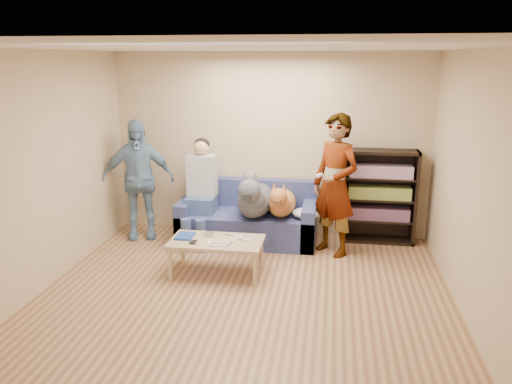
% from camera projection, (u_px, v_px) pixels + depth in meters
% --- Properties ---
extents(ground, '(5.00, 5.00, 0.00)m').
position_uv_depth(ground, '(238.00, 312.00, 5.09)').
color(ground, brown).
rests_on(ground, ground).
extents(ceiling, '(5.00, 5.00, 0.00)m').
position_uv_depth(ceiling, '(235.00, 47.00, 4.41)').
color(ceiling, white).
rests_on(ceiling, ground).
extents(wall_back, '(4.50, 0.00, 4.50)m').
position_uv_depth(wall_back, '(270.00, 145.00, 7.13)').
color(wall_back, tan).
rests_on(wall_back, ground).
extents(wall_front, '(4.50, 0.00, 4.50)m').
position_uv_depth(wall_front, '(137.00, 322.00, 2.37)').
color(wall_front, tan).
rests_on(wall_front, ground).
extents(wall_left, '(0.00, 5.00, 5.00)m').
position_uv_depth(wall_left, '(20.00, 180.00, 5.08)').
color(wall_left, tan).
rests_on(wall_left, ground).
extents(wall_right, '(0.00, 5.00, 5.00)m').
position_uv_depth(wall_right, '(486.00, 199.00, 4.42)').
color(wall_right, tan).
rests_on(wall_right, ground).
extents(blanket, '(0.38, 0.32, 0.13)m').
position_uv_depth(blanket, '(307.00, 213.00, 6.68)').
color(blanket, '#B6B5BA').
rests_on(blanket, sofa).
extents(person_standing_right, '(0.80, 0.77, 1.85)m').
position_uv_depth(person_standing_right, '(335.00, 185.00, 6.41)').
color(person_standing_right, gray).
rests_on(person_standing_right, ground).
extents(person_standing_left, '(1.08, 0.72, 1.70)m').
position_uv_depth(person_standing_left, '(138.00, 180.00, 7.01)').
color(person_standing_left, '#7498BA').
rests_on(person_standing_left, ground).
extents(held_controller, '(0.08, 0.13, 0.03)m').
position_uv_depth(held_controller, '(319.00, 175.00, 6.20)').
color(held_controller, white).
rests_on(held_controller, person_standing_right).
extents(notebook_blue, '(0.20, 0.26, 0.03)m').
position_uv_depth(notebook_blue, '(185.00, 236.00, 6.01)').
color(notebook_blue, '#1A4194').
rests_on(notebook_blue, coffee_table).
extents(papers, '(0.26, 0.20, 0.02)m').
position_uv_depth(papers, '(219.00, 243.00, 5.80)').
color(papers, silver).
rests_on(papers, coffee_table).
extents(magazine, '(0.22, 0.17, 0.01)m').
position_uv_depth(magazine, '(221.00, 241.00, 5.81)').
color(magazine, '#A99E87').
rests_on(magazine, coffee_table).
extents(camera_silver, '(0.11, 0.06, 0.05)m').
position_uv_depth(camera_silver, '(209.00, 234.00, 6.03)').
color(camera_silver, '#ACADB0').
rests_on(camera_silver, coffee_table).
extents(controller_a, '(0.04, 0.13, 0.03)m').
position_uv_depth(controller_a, '(241.00, 237.00, 5.95)').
color(controller_a, silver).
rests_on(controller_a, coffee_table).
extents(controller_b, '(0.09, 0.06, 0.03)m').
position_uv_depth(controller_b, '(247.00, 240.00, 5.87)').
color(controller_b, white).
rests_on(controller_b, coffee_table).
extents(headphone_cup_a, '(0.07, 0.07, 0.02)m').
position_uv_depth(headphone_cup_a, '(233.00, 241.00, 5.85)').
color(headphone_cup_a, silver).
rests_on(headphone_cup_a, coffee_table).
extents(headphone_cup_b, '(0.07, 0.07, 0.02)m').
position_uv_depth(headphone_cup_b, '(234.00, 239.00, 5.93)').
color(headphone_cup_b, silver).
rests_on(headphone_cup_b, coffee_table).
extents(pen_orange, '(0.13, 0.06, 0.01)m').
position_uv_depth(pen_orange, '(212.00, 245.00, 5.75)').
color(pen_orange, orange).
rests_on(pen_orange, coffee_table).
extents(pen_black, '(0.13, 0.08, 0.01)m').
position_uv_depth(pen_black, '(229.00, 235.00, 6.06)').
color(pen_black, black).
rests_on(pen_black, coffee_table).
extents(wallet, '(0.07, 0.12, 0.02)m').
position_uv_depth(wallet, '(193.00, 242.00, 5.82)').
color(wallet, black).
rests_on(wallet, coffee_table).
extents(sofa, '(1.90, 0.85, 0.82)m').
position_uv_depth(sofa, '(248.00, 221.00, 7.05)').
color(sofa, '#515B93').
rests_on(sofa, ground).
extents(person_seated, '(0.40, 0.73, 1.47)m').
position_uv_depth(person_seated, '(200.00, 187.00, 6.90)').
color(person_seated, '#415F8F').
rests_on(person_seated, sofa).
extents(dog_gray, '(0.48, 1.28, 0.70)m').
position_uv_depth(dog_gray, '(255.00, 199.00, 6.71)').
color(dog_gray, '#474950').
rests_on(dog_gray, sofa).
extents(dog_tan, '(0.38, 1.15, 0.55)m').
position_uv_depth(dog_tan, '(281.00, 202.00, 6.74)').
color(dog_tan, '#B87F38').
rests_on(dog_tan, sofa).
extents(coffee_table, '(1.10, 0.60, 0.42)m').
position_uv_depth(coffee_table, '(216.00, 244.00, 5.92)').
color(coffee_table, tan).
rests_on(coffee_table, ground).
extents(bookshelf, '(1.00, 0.34, 1.30)m').
position_uv_depth(bookshelf, '(379.00, 194.00, 6.91)').
color(bookshelf, black).
rests_on(bookshelf, ground).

